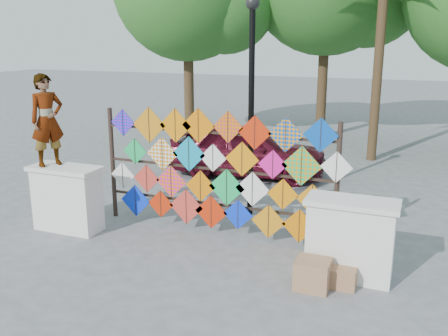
{
  "coord_description": "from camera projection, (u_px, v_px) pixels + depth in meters",
  "views": [
    {
      "loc": [
        3.57,
        -7.61,
        3.67
      ],
      "look_at": [
        0.27,
        0.6,
        1.35
      ],
      "focal_mm": 40.0,
      "sensor_mm": 36.0,
      "label": 1
    }
  ],
  "objects": [
    {
      "name": "ground",
      "position": [
        198.0,
        246.0,
        9.05
      ],
      "size": [
        80.0,
        80.0,
        0.0
      ],
      "primitive_type": "plane",
      "color": "gray",
      "rests_on": "ground"
    },
    {
      "name": "parapet_left",
      "position": [
        67.0,
        198.0,
        9.68
      ],
      "size": [
        1.4,
        0.65,
        1.28
      ],
      "color": "silver",
      "rests_on": "ground"
    },
    {
      "name": "parapet_right",
      "position": [
        350.0,
        238.0,
        7.73
      ],
      "size": [
        1.4,
        0.65,
        1.28
      ],
      "color": "silver",
      "rests_on": "ground"
    },
    {
      "name": "kite_rack",
      "position": [
        217.0,
        172.0,
        9.37
      ],
      "size": [
        4.91,
        0.24,
        2.41
      ],
      "color": "black",
      "rests_on": "ground"
    },
    {
      "name": "vendor_woman",
      "position": [
        47.0,
        120.0,
        9.42
      ],
      "size": [
        0.67,
        0.76,
        1.75
      ],
      "primitive_type": "imported",
      "rotation": [
        0.0,
        0.0,
        1.09
      ],
      "color": "#99999E",
      "rests_on": "parapet_left"
    },
    {
      "name": "sedan",
      "position": [
        248.0,
        150.0,
        13.51
      ],
      "size": [
        4.4,
        2.23,
        1.44
      ],
      "primitive_type": "imported",
      "rotation": [
        0.0,
        0.0,
        1.7
      ],
      "color": "#510E1D",
      "rests_on": "ground"
    },
    {
      "name": "lamppost",
      "position": [
        251.0,
        87.0,
        10.06
      ],
      "size": [
        0.28,
        0.28,
        4.46
      ],
      "color": "black",
      "rests_on": "ground"
    },
    {
      "name": "cardboard_box_near",
      "position": [
        313.0,
        274.0,
        7.49
      ],
      "size": [
        0.51,
        0.45,
        0.45
      ],
      "primitive_type": "cube",
      "color": "#AF7854",
      "rests_on": "ground"
    },
    {
      "name": "cardboard_box_far",
      "position": [
        344.0,
        278.0,
        7.53
      ],
      "size": [
        0.37,
        0.34,
        0.31
      ],
      "primitive_type": "cube",
      "color": "#AF7854",
      "rests_on": "ground"
    }
  ]
}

